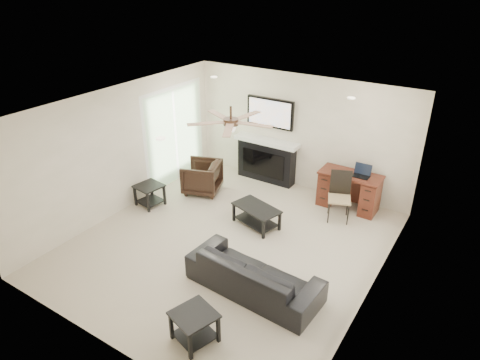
{
  "coord_description": "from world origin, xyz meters",
  "views": [
    {
      "loc": [
        3.57,
        -5.23,
        4.43
      ],
      "look_at": [
        -0.03,
        0.41,
        1.09
      ],
      "focal_mm": 32.0,
      "sensor_mm": 36.0,
      "label": 1
    }
  ],
  "objects": [
    {
      "name": "armchair",
      "position": [
        -1.6,
        1.33,
        0.35
      ],
      "size": [
        0.97,
        0.96,
        0.7
      ],
      "primitive_type": "imported",
      "rotation": [
        0.0,
        0.0,
        -1.23
      ],
      "color": "black",
      "rests_on": "ground"
    },
    {
      "name": "room_shell",
      "position": [
        0.19,
        0.08,
        1.68
      ],
      "size": [
        5.5,
        5.54,
        2.52
      ],
      "color": "#BDAE98",
      "rests_on": "ground"
    },
    {
      "name": "sofa",
      "position": [
        1.0,
        -0.82,
        0.3
      ],
      "size": [
        2.12,
        0.94,
        0.6
      ],
      "primitive_type": "imported",
      "rotation": [
        0.0,
        0.0,
        3.08
      ],
      "color": "black",
      "rests_on": "ground"
    },
    {
      "name": "laptop",
      "position": [
        1.53,
        2.36,
        0.88
      ],
      "size": [
        0.33,
        0.24,
        0.23
      ],
      "primitive_type": "cube",
      "color": "black",
      "rests_on": "desk"
    },
    {
      "name": "coffee_table",
      "position": [
        0.1,
        0.78,
        0.2
      ],
      "size": [
        1.0,
        0.73,
        0.4
      ],
      "primitive_type": "cube",
      "rotation": [
        0.0,
        0.0,
        -0.28
      ],
      "color": "black",
      "rests_on": "ground"
    },
    {
      "name": "desk_chair",
      "position": [
        1.33,
        1.83,
        0.48
      ],
      "size": [
        0.55,
        0.56,
        0.97
      ],
      "primitive_type": "cube",
      "rotation": [
        0.0,
        0.0,
        0.37
      ],
      "color": "black",
      "rests_on": "ground"
    },
    {
      "name": "end_table_left",
      "position": [
        -2.15,
        0.28,
        0.23
      ],
      "size": [
        0.57,
        0.57,
        0.45
      ],
      "primitive_type": "cube",
      "rotation": [
        0.0,
        0.0,
        -0.15
      ],
      "color": "black",
      "rests_on": "ground"
    },
    {
      "name": "fireplace_unit",
      "position": [
        -0.71,
        2.58,
        0.95
      ],
      "size": [
        1.52,
        0.34,
        1.91
      ],
      "primitive_type": "cube",
      "color": "black",
      "rests_on": "ground"
    },
    {
      "name": "desk",
      "position": [
        1.33,
        2.38,
        0.38
      ],
      "size": [
        1.22,
        0.56,
        0.76
      ],
      "primitive_type": "cube",
      "color": "#37140D",
      "rests_on": "ground"
    },
    {
      "name": "end_table_near",
      "position": [
        0.85,
        -2.07,
        0.23
      ],
      "size": [
        0.65,
        0.65,
        0.45
      ],
      "primitive_type": "cube",
      "rotation": [
        0.0,
        0.0,
        -0.31
      ],
      "color": "black",
      "rests_on": "ground"
    }
  ]
}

